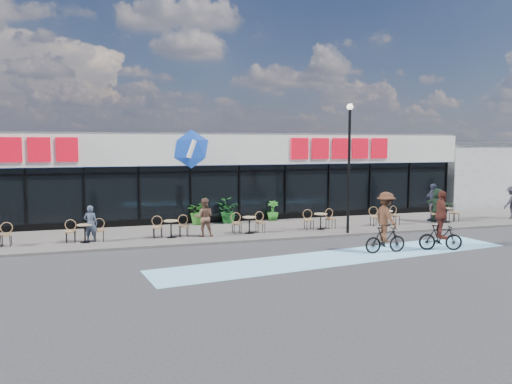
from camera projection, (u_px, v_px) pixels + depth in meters
ground at (224, 255)px, 18.24m from camera, size 120.00×120.00×0.00m
sidewalk at (201, 233)px, 22.51m from camera, size 44.00×5.00×0.10m
bike_lane at (341, 257)px, 17.98m from camera, size 14.17×4.13×0.01m
building at (182, 175)px, 27.45m from camera, size 30.60×6.57×4.75m
neighbour_building at (475, 172)px, 34.48m from camera, size 9.20×7.20×4.11m
lamp_post at (349, 158)px, 21.90m from camera, size 0.28×0.28×5.70m
bistro_set_2 at (85, 231)px, 20.16m from camera, size 1.54×0.62×0.90m
bistro_set_3 at (171, 227)px, 21.17m from camera, size 1.54×0.62×0.90m
bistro_set_4 at (249, 223)px, 22.18m from camera, size 1.54×0.62×0.90m
bistro_set_5 at (320, 219)px, 23.19m from camera, size 1.54×0.62×0.90m
bistro_set_6 at (385, 216)px, 24.20m from camera, size 1.54×0.62×0.90m
bistro_set_7 at (445, 213)px, 25.21m from camera, size 1.54×0.62×0.90m
potted_plant_left at (197, 211)px, 24.51m from camera, size 1.18×1.31×1.29m
potted_plant_mid at (227, 211)px, 24.90m from camera, size 1.48×1.43×1.26m
potted_plant_right at (273, 211)px, 25.75m from camera, size 0.69×0.69×1.02m
patron_left at (91, 224)px, 20.15m from camera, size 0.62×0.49×1.49m
patron_right at (204, 217)px, 21.32m from camera, size 0.91×0.77×1.66m
pedestrian_a at (433, 202)px, 25.46m from camera, size 0.62×1.18×1.93m
pedestrian_b at (437, 205)px, 25.05m from camera, size 0.81×1.68×1.74m
pedestrian_c at (512, 202)px, 26.33m from camera, size 1.21×0.84×1.72m
cyclist_a at (441, 225)px, 19.01m from camera, size 1.69×1.18×2.31m
cyclist_b at (386, 224)px, 18.54m from camera, size 1.65×1.21×2.30m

